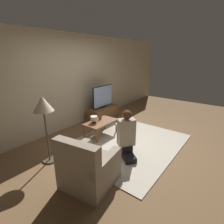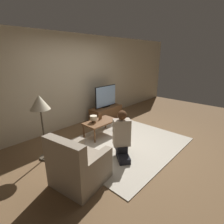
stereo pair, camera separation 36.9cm
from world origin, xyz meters
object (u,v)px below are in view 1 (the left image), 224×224
at_px(table_lamp, 94,119).
at_px(floor_lamp, 43,108).
at_px(person_kneeling, 126,134).
at_px(tv, 103,97).
at_px(coffee_table, 101,123).
at_px(armchair, 89,169).

bearing_deg(table_lamp, floor_lamp, -179.07).
distance_m(floor_lamp, person_kneeling, 1.67).
relative_size(tv, table_lamp, 4.86).
relative_size(floor_lamp, person_kneeling, 1.33).
distance_m(floor_lamp, table_lamp, 1.47).
height_order(tv, coffee_table, tv).
relative_size(tv, person_kneeling, 0.88).
height_order(tv, armchair, tv).
distance_m(tv, coffee_table, 1.28).
bearing_deg(person_kneeling, table_lamp, -65.35).
bearing_deg(armchair, tv, -63.24).
relative_size(coffee_table, floor_lamp, 0.66).
relative_size(coffee_table, armchair, 0.98).
bearing_deg(coffee_table, table_lamp, 151.64).
height_order(person_kneeling, table_lamp, person_kneeling).
height_order(armchair, person_kneeling, person_kneeling).
height_order(coffee_table, floor_lamp, floor_lamp).
relative_size(tv, coffee_table, 1.00).
bearing_deg(tv, floor_lamp, -164.70).
bearing_deg(tv, table_lamp, -149.76).
bearing_deg(table_lamp, tv, 30.24).
bearing_deg(floor_lamp, person_kneeling, -46.12).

